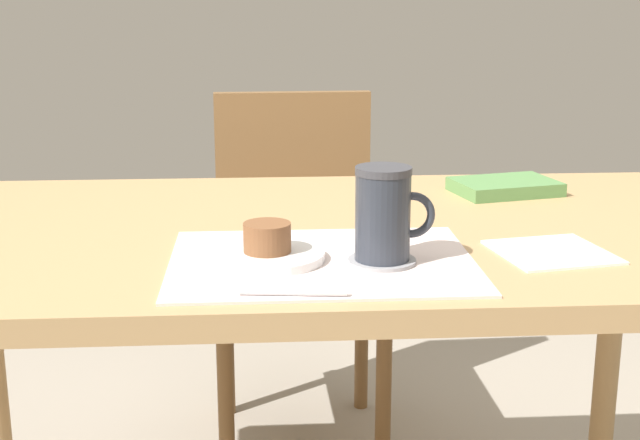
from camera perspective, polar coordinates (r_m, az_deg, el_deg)
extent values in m
cylinder|color=tan|center=(1.96, 17.93, -8.44)|extent=(0.05, 0.05, 0.69)
cube|color=tan|center=(1.40, -0.18, -1.13)|extent=(1.36, 0.76, 0.04)
cylinder|color=brown|center=(2.05, 4.08, -11.22)|extent=(0.04, 0.04, 0.40)
cylinder|color=brown|center=(2.03, -6.04, -11.60)|extent=(0.04, 0.04, 0.40)
cylinder|color=brown|center=(2.37, 2.67, -7.52)|extent=(0.04, 0.04, 0.40)
cylinder|color=brown|center=(2.35, -5.98, -7.80)|extent=(0.04, 0.04, 0.40)
cube|color=brown|center=(2.11, -1.35, -4.06)|extent=(0.43, 0.43, 0.04)
cube|color=brown|center=(2.24, -1.74, 2.96)|extent=(0.39, 0.04, 0.41)
cube|color=silver|center=(1.21, 0.13, -2.67)|extent=(0.41, 0.32, 0.00)
cylinder|color=white|center=(1.21, -3.38, -2.30)|extent=(0.16, 0.16, 0.01)
cylinder|color=brown|center=(1.20, -3.40, -1.12)|extent=(0.06, 0.06, 0.04)
cylinder|color=#99999E|center=(1.20, 3.98, -2.62)|extent=(0.09, 0.09, 0.00)
cylinder|color=#2D333D|center=(1.19, 4.03, 0.18)|extent=(0.07, 0.07, 0.12)
cylinder|color=#3D3D42|center=(1.17, 4.09, 3.17)|extent=(0.08, 0.08, 0.01)
torus|color=#2D333D|center=(1.19, 5.90, 0.32)|extent=(0.06, 0.01, 0.06)
cylinder|color=silver|center=(1.07, -1.72, -4.63)|extent=(0.13, 0.02, 0.01)
cube|color=white|center=(1.30, 14.62, -2.01)|extent=(0.17, 0.17, 0.00)
cube|color=#598C4C|center=(1.66, 11.75, 2.10)|extent=(0.20, 0.16, 0.02)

